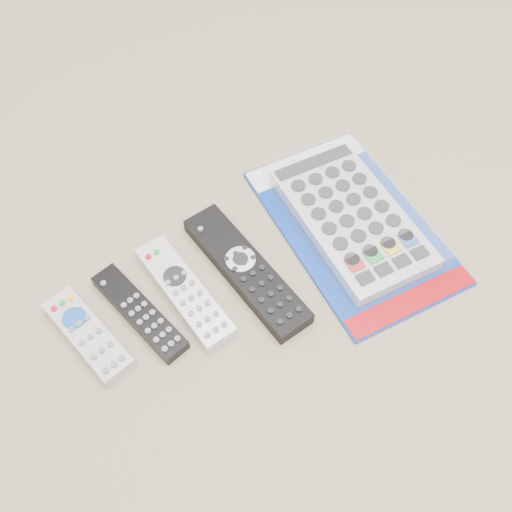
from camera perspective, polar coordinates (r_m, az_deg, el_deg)
remote_small_grey at (r=0.86m, az=-16.45°, el=-7.60°), size 0.07×0.17×0.03m
remote_slim_black at (r=0.87m, az=-11.55°, el=-5.56°), size 0.06×0.19×0.02m
remote_silver_dvd at (r=0.87m, az=-7.15°, el=-3.56°), size 0.05×0.21×0.02m
remote_large_black at (r=0.88m, az=-0.98°, el=-1.43°), size 0.06×0.26×0.03m
jumbo_remote_packaged at (r=0.95m, az=9.59°, el=3.90°), size 0.28×0.40×0.05m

